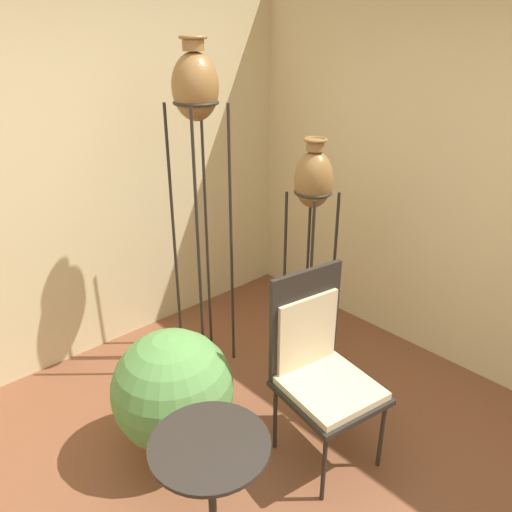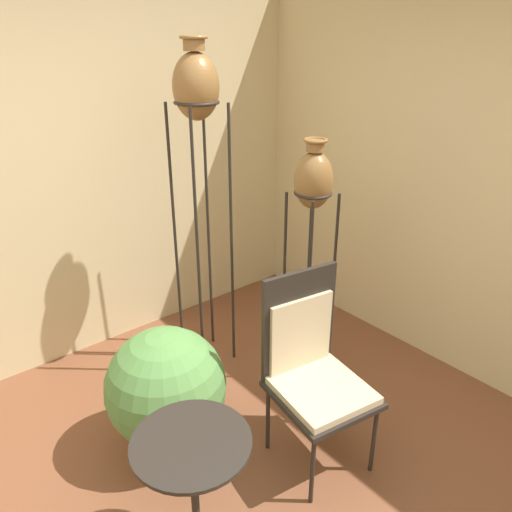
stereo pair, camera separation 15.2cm
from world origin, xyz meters
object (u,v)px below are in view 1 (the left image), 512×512
object	(u,v)px
side_table	(211,479)
vase_stand_medium	(313,187)
potted_plant	(173,392)
chair	(319,363)
vase_stand_tall	(196,99)

from	to	relation	value
side_table	vase_stand_medium	bearing A→B (deg)	27.39
vase_stand_medium	potted_plant	size ratio (longest dim) A/B	2.12
chair	vase_stand_medium	bearing A→B (deg)	55.73
potted_plant	vase_stand_tall	bearing A→B (deg)	41.19
vase_stand_medium	potted_plant	xyz separation A→B (m)	(-1.18, -0.06, -0.93)
vase_stand_tall	side_table	bearing A→B (deg)	-126.49
vase_stand_tall	chair	distance (m)	1.71
vase_stand_medium	side_table	size ratio (longest dim) A/B	2.27
side_table	vase_stand_tall	bearing A→B (deg)	53.51
potted_plant	side_table	bearing A→B (deg)	-110.93
vase_stand_tall	side_table	distance (m)	2.09
vase_stand_tall	potted_plant	bearing A→B (deg)	-138.81
chair	potted_plant	world-z (taller)	chair
vase_stand_medium	side_table	world-z (taller)	vase_stand_medium
vase_stand_tall	vase_stand_medium	world-z (taller)	vase_stand_tall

